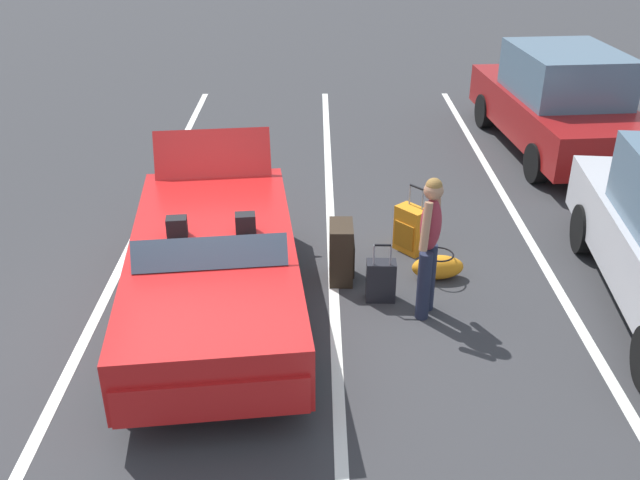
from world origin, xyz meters
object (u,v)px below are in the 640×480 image
at_px(suitcase_medium_bright, 411,230).
at_px(suitcase_small_carryon, 381,281).
at_px(duffel_bag, 438,267).
at_px(traveler_person, 430,240).
at_px(convertible_car, 214,280).
at_px(suitcase_large_black, 341,253).
at_px(parked_sedan_far, 559,102).

bearing_deg(suitcase_medium_bright, suitcase_small_carryon, 26.62).
relative_size(suitcase_medium_bright, duffel_bag, 1.38).
bearing_deg(traveler_person, suitcase_medium_bright, -66.27).
relative_size(convertible_car, suitcase_large_black, 5.86).
xyz_separation_m(convertible_car, suitcase_small_carryon, (-0.55, 1.84, -0.34)).
distance_m(convertible_car, suitcase_medium_bright, 2.92).
bearing_deg(duffel_bag, suitcase_large_black, -89.17).
relative_size(traveler_person, parked_sedan_far, 0.36).
height_order(suitcase_large_black, traveler_person, traveler_person).
bearing_deg(suitcase_medium_bright, parked_sedan_far, -170.00).
relative_size(suitcase_large_black, suitcase_medium_bright, 0.82).
xyz_separation_m(convertible_car, traveler_person, (-0.26, 2.32, 0.34)).
relative_size(suitcase_large_black, parked_sedan_far, 0.16).
relative_size(suitcase_large_black, traveler_person, 0.45).
bearing_deg(parked_sedan_far, suitcase_small_carryon, 139.86).
distance_m(convertible_car, traveler_person, 2.36).
bearing_deg(suitcase_small_carryon, traveler_person, -119.24).
bearing_deg(suitcase_large_black, traveler_person, -38.96).
distance_m(suitcase_large_black, suitcase_small_carryon, 0.66).
height_order(convertible_car, suitcase_small_carryon, convertible_car).
xyz_separation_m(convertible_car, duffel_bag, (-1.04, 2.58, -0.43)).
bearing_deg(convertible_car, parked_sedan_far, 129.41).
distance_m(duffel_bag, parked_sedan_far, 5.31).
relative_size(suitcase_small_carryon, traveler_person, 0.46).
bearing_deg(suitcase_small_carryon, duffel_bag, -54.89).
bearing_deg(suitcase_small_carryon, suitcase_medium_bright, -20.33).
xyz_separation_m(suitcase_small_carryon, duffel_bag, (-0.49, 0.74, -0.10)).
height_order(duffel_bag, parked_sedan_far, parked_sedan_far).
xyz_separation_m(duffel_bag, parked_sedan_far, (-4.48, 2.75, 0.73)).
relative_size(convertible_car, suitcase_medium_bright, 4.79).
relative_size(convertible_car, duffel_bag, 6.60).
xyz_separation_m(suitcase_small_carryon, traveler_person, (0.29, 0.48, 0.68)).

